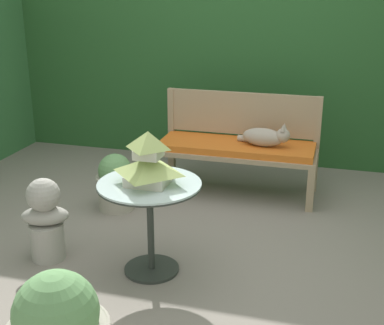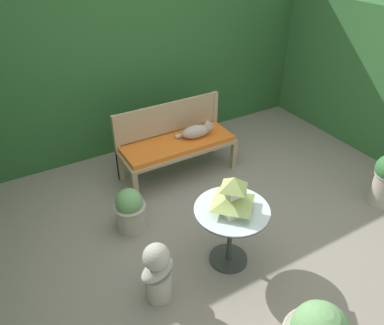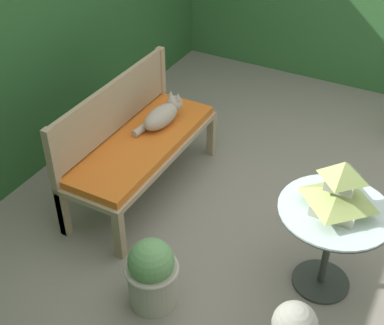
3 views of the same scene
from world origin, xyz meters
name	(u,v)px [view 3 (image 3 of 3)]	position (x,y,z in m)	size (l,w,h in m)	color
ground	(262,238)	(0.00, 0.00, 0.00)	(30.00, 30.00, 0.00)	gray
garden_bench	(143,148)	(0.07, 1.00, 0.40)	(1.41, 0.52, 0.47)	tan
bench_backrest	(113,114)	(0.07, 1.25, 0.62)	(1.41, 0.06, 0.87)	tan
cat	(163,115)	(0.33, 0.98, 0.55)	(0.47, 0.22, 0.21)	#A89989
patio_table	(332,226)	(-0.19, -0.48, 0.49)	(0.66, 0.66, 0.62)	#2D332D
pagoda_birdhouse	(340,190)	(-0.19, -0.48, 0.76)	(0.34, 0.34, 0.34)	beige
potted_plant_table_near	(152,273)	(-0.81, 0.39, 0.24)	(0.33, 0.33, 0.48)	#ADA393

